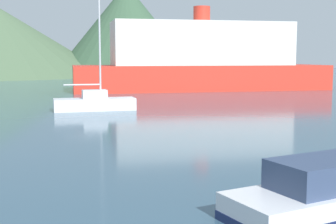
{
  "coord_description": "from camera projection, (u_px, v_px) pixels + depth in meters",
  "views": [
    {
      "loc": [
        -4.35,
        -4.6,
        3.51
      ],
      "look_at": [
        0.84,
        14.0,
        1.2
      ],
      "focal_mm": 50.0,
      "sensor_mm": 36.0,
      "label": 1
    }
  ],
  "objects": [
    {
      "name": "ferry_distant",
      "position": [
        201.0,
        60.0,
        48.71
      ],
      "size": [
        26.72,
        8.48,
        8.61
      ],
      "rotation": [
        0.0,
        0.0,
        -0.06
      ],
      "color": "red",
      "rests_on": "ground_plane"
    },
    {
      "name": "sailboat_inner",
      "position": [
        95.0,
        101.0,
        30.38
      ],
      "size": [
        5.22,
        1.64,
        11.33
      ],
      "rotation": [
        0.0,
        0.0,
        -0.01
      ],
      "color": "silver",
      "rests_on": "ground_plane"
    },
    {
      "name": "hill_central",
      "position": [
        127.0,
        30.0,
        88.87
      ],
      "size": [
        28.01,
        28.01,
        17.1
      ],
      "color": "#38563D",
      "rests_on": "ground_plane"
    }
  ]
}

